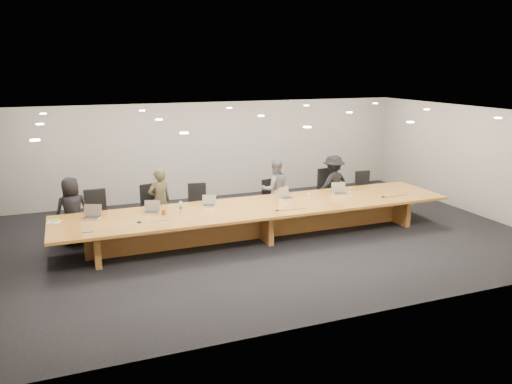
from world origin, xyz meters
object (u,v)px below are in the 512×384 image
mic_left (139,222)px  mic_right (383,197)px  chair_left (155,208)px  laptop_b (151,207)px  mic_center (277,210)px  chair_far_right (366,190)px  laptop_a (91,212)px  av_box (88,231)px  chair_mid_right (273,199)px  chair_right (330,190)px  person_c (275,189)px  paper_cup_far (350,193)px  amber_mug (164,212)px  chair_far_left (98,215)px  laptop_d (288,193)px  paper_cup_near (309,195)px  laptop_e (340,188)px  person_d (333,184)px  person_b (160,201)px  chair_mid_left (198,205)px  laptop_c (209,201)px  person_a (72,211)px  water_bottle (181,207)px  conference_table (261,216)px

mic_left → mic_right: mic_left is taller
chair_left → laptop_b: size_ratio=3.45×
mic_center → mic_right: bearing=2.9°
chair_far_right → laptop_a: bearing=-170.8°
av_box → laptop_b: bearing=31.5°
chair_mid_right → chair_right: bearing=-10.1°
person_c → paper_cup_far: bearing=152.7°
amber_mug → av_box: amber_mug is taller
chair_far_left → chair_right: 5.97m
chair_far_left → mic_left: size_ratio=8.69×
chair_right → laptop_d: 1.94m
mic_left → mic_right: size_ratio=1.18×
paper_cup_near → mic_left: size_ratio=0.62×
laptop_a → av_box: (-0.12, -0.86, -0.13)m
chair_left → laptop_e: chair_left is taller
chair_far_right → person_d: 1.06m
person_b → laptop_d: (2.88, -0.86, 0.13)m
chair_right → amber_mug: bearing=-170.6°
chair_mid_left → laptop_c: bearing=-80.9°
person_a → mic_left: person_a is taller
laptop_b → chair_left: bearing=96.8°
mic_right → person_d: bearing=107.1°
laptop_a → water_bottle: bearing=14.2°
chair_mid_right → paper_cup_near: bearing=-72.0°
conference_table → chair_mid_right: bearing=56.3°
chair_mid_left → laptop_a: chair_mid_left is taller
person_b → amber_mug: size_ratio=15.01×
laptop_e → chair_far_left: bearing=-179.9°
person_b → paper_cup_near: (3.42, -0.89, 0.03)m
laptop_a → paper_cup_near: laptop_a is taller
person_d → av_box: (-6.30, -1.71, -0.01)m
chair_mid_left → chair_far_right: bearing=7.2°
laptop_b → paper_cup_near: size_ratio=4.12×
chair_far_left → person_d: 6.01m
person_a → amber_mug: 2.09m
laptop_c → paper_cup_far: (3.52, -0.23, -0.08)m
laptop_d → mic_right: 2.32m
paper_cup_far → mic_left: size_ratio=0.59×
person_b → laptop_d: 3.01m
person_a → water_bottle: person_a is taller
person_d → laptop_d: bearing=13.3°
laptop_c → chair_far_right: bearing=32.3°
water_bottle → paper_cup_far: water_bottle is taller
chair_mid_left → paper_cup_far: bearing=-9.4°
amber_mug → person_b: bearing=83.8°
conference_table → mic_center: 0.58m
mic_right → mic_left: bearing=179.3°
chair_mid_left → chair_mid_right: (1.96, -0.06, -0.02)m
chair_right → laptop_e: 1.07m
chair_far_left → chair_right: bearing=-2.7°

